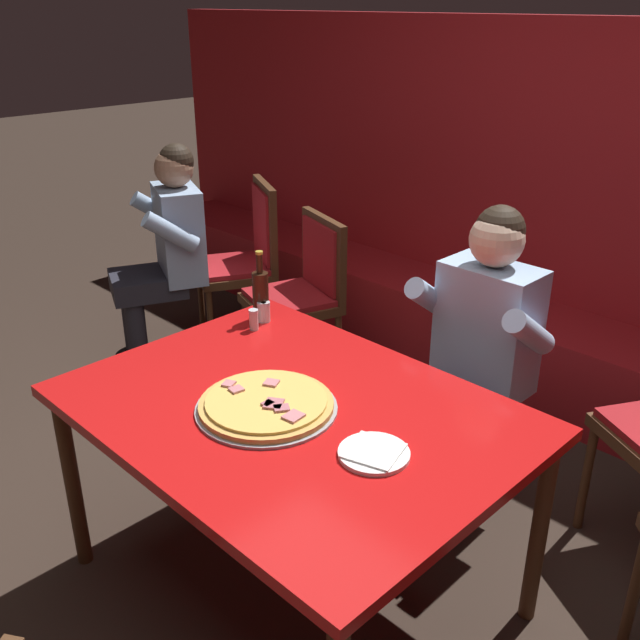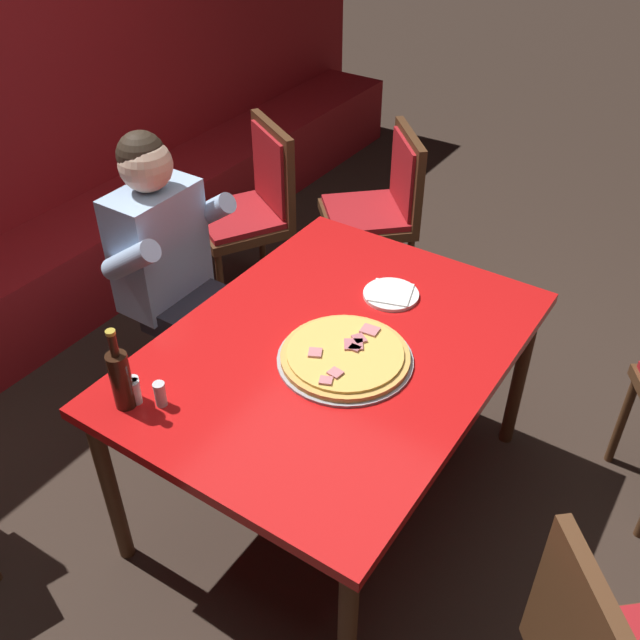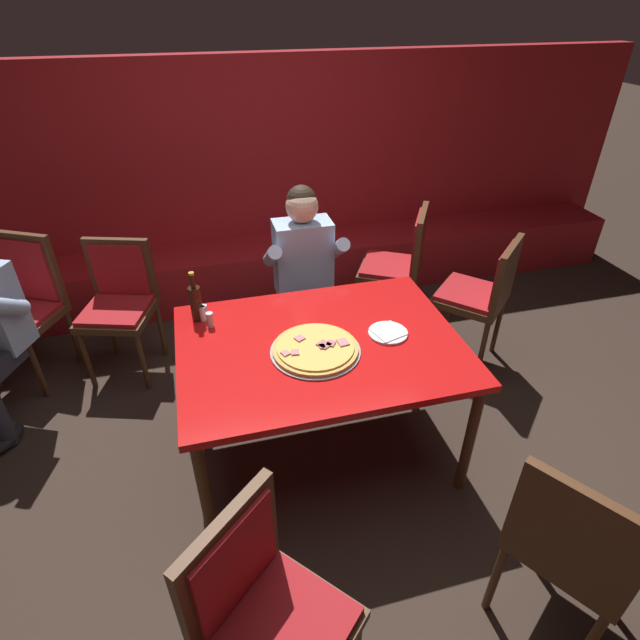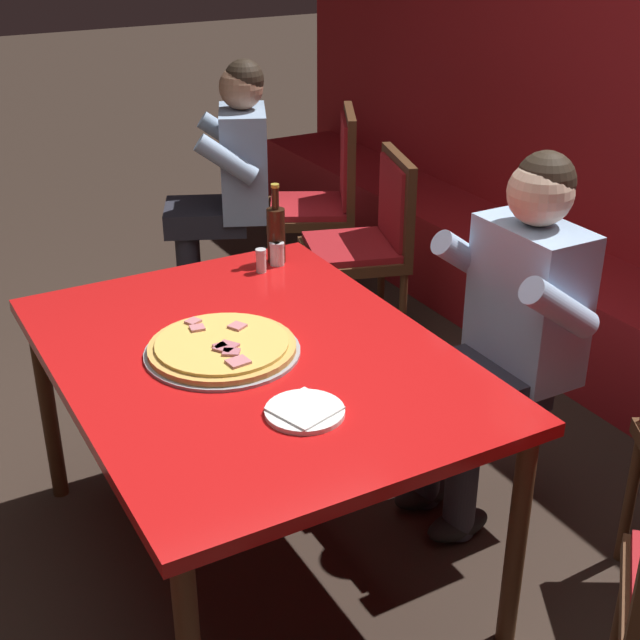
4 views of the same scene
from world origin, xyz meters
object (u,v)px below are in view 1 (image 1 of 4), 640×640
object	(u,v)px
dining_chair_side_aisle	(303,288)
diner_standing_companion	(165,248)
plate_white_paper	(374,453)
shaker_red_pepper_flakes	(254,321)
main_dining_table	(293,424)
shaker_oregano	(266,313)
pizza	(266,405)
beer_bottle	(261,294)
diner_seated_blue_shirt	(474,351)
shaker_parmesan	(262,313)
dining_chair_far_left	(247,254)

from	to	relation	value
dining_chair_side_aisle	diner_standing_companion	distance (m)	0.82
diner_standing_companion	plate_white_paper	bearing A→B (deg)	-18.70
shaker_red_pepper_flakes	diner_standing_companion	distance (m)	1.35
main_dining_table	shaker_oregano	world-z (taller)	shaker_oregano
pizza	dining_chair_side_aisle	bearing A→B (deg)	132.16
beer_bottle	shaker_oregano	size ratio (longest dim) A/B	3.40
shaker_oregano	diner_seated_blue_shirt	bearing A→B (deg)	34.87
shaker_parmesan	dining_chair_side_aisle	distance (m)	0.95
beer_bottle	shaker_oregano	bearing A→B (deg)	-10.65
shaker_oregano	dining_chair_side_aisle	size ratio (longest dim) A/B	0.09
main_dining_table	shaker_red_pepper_flakes	size ratio (longest dim) A/B	16.97
shaker_parmesan	diner_seated_blue_shirt	xyz separation A→B (m)	(0.70, 0.49, -0.10)
main_dining_table	diner_standing_companion	xyz separation A→B (m)	(-1.81, 0.72, 0.01)
plate_white_paper	shaker_red_pepper_flakes	bearing A→B (deg)	161.02
beer_bottle	dining_chair_far_left	bearing A→B (deg)	143.13
pizza	shaker_oregano	bearing A→B (deg)	139.17
shaker_parmesan	diner_standing_companion	size ratio (longest dim) A/B	0.07
plate_white_paper	shaker_red_pepper_flakes	xyz separation A→B (m)	(-0.90, 0.31, 0.03)
plate_white_paper	beer_bottle	world-z (taller)	beer_bottle
plate_white_paper	dining_chair_side_aisle	xyz separation A→B (m)	(-1.48, 1.13, -0.22)
dining_chair_side_aisle	beer_bottle	bearing A→B (deg)	-54.68
diner_seated_blue_shirt	dining_chair_far_left	bearing A→B (deg)	168.85
shaker_red_pepper_flakes	diner_standing_companion	size ratio (longest dim) A/B	0.07
pizza	shaker_oregano	distance (m)	0.69
pizza	shaker_parmesan	bearing A→B (deg)	140.49
main_dining_table	shaker_red_pepper_flakes	distance (m)	0.62
plate_white_paper	pizza	bearing A→B (deg)	-172.61
shaker_red_pepper_flakes	dining_chair_side_aisle	distance (m)	1.03
shaker_red_pepper_flakes	dining_chair_side_aisle	size ratio (longest dim) A/B	0.09
shaker_oregano	shaker_red_pepper_flakes	bearing A→B (deg)	-73.25
diner_seated_blue_shirt	dining_chair_side_aisle	distance (m)	1.27
diner_seated_blue_shirt	beer_bottle	bearing A→B (deg)	-146.85
dining_chair_side_aisle	dining_chair_far_left	world-z (taller)	dining_chair_far_left
diner_seated_blue_shirt	main_dining_table	bearing A→B (deg)	-98.43
shaker_parmesan	plate_white_paper	bearing A→B (deg)	-22.19
main_dining_table	plate_white_paper	size ratio (longest dim) A/B	6.95
diner_standing_companion	beer_bottle	bearing A→B (deg)	-15.45
shaker_red_pepper_flakes	diner_seated_blue_shirt	distance (m)	0.88
pizza	diner_seated_blue_shirt	xyz separation A→B (m)	(0.17, 0.93, -0.08)
dining_chair_side_aisle	diner_standing_companion	world-z (taller)	diner_standing_companion
beer_bottle	diner_standing_companion	xyz separation A→B (m)	(-1.22, 0.34, -0.17)
shaker_parmesan	shaker_oregano	distance (m)	0.02
shaker_oregano	diner_seated_blue_shirt	size ratio (longest dim) A/B	0.07
beer_bottle	shaker_red_pepper_flakes	xyz separation A→B (m)	(0.06, -0.09, -0.07)
shaker_parmesan	shaker_red_pepper_flakes	xyz separation A→B (m)	(0.04, -0.07, 0.00)
pizza	shaker_red_pepper_flakes	xyz separation A→B (m)	(-0.49, 0.36, 0.02)
shaker_parmesan	diner_standing_companion	bearing A→B (deg)	164.03
plate_white_paper	diner_seated_blue_shirt	size ratio (longest dim) A/B	0.16
diner_seated_blue_shirt	shaker_parmesan	bearing A→B (deg)	-144.83
main_dining_table	pizza	bearing A→B (deg)	-120.45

